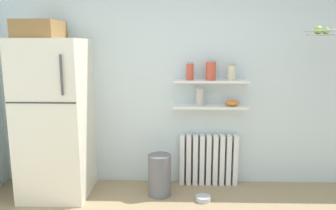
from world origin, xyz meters
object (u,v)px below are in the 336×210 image
refrigerator (55,115)px  vase (200,97)px  trash_bin (160,175)px  storage_jar_2 (232,72)px  storage_jar_0 (190,71)px  pet_food_bowl (203,198)px  radiator (208,160)px  hanging_fruit_basket (321,31)px  shelf_bowl (232,103)px  storage_jar_1 (211,70)px

refrigerator → vase: refrigerator is taller
trash_bin → storage_jar_2: bearing=19.2°
storage_jar_0 → pet_food_bowl: bearing=-70.6°
radiator → pet_food_bowl: bearing=-101.7°
radiator → vase: (-0.12, -0.03, 0.78)m
radiator → hanging_fruit_basket: 1.90m
pet_food_bowl → trash_bin: bearing=164.8°
trash_bin → pet_food_bowl: size_ratio=2.74×
storage_jar_0 → vase: storage_jar_0 is taller
shelf_bowl → trash_bin: shelf_bowl is taller
refrigerator → shelf_bowl: (2.01, 0.25, 0.10)m
shelf_bowl → pet_food_bowl: size_ratio=0.93×
pet_food_bowl → hanging_fruit_basket: 2.14m
storage_jar_1 → trash_bin: storage_jar_1 is taller
storage_jar_0 → hanging_fruit_basket: 1.42m
pet_food_bowl → hanging_fruit_basket: (1.14, 0.02, 1.80)m
refrigerator → storage_jar_0: (1.52, 0.25, 0.47)m
storage_jar_2 → vase: bearing=180.0°
vase → hanging_fruit_basket: hanging_fruit_basket is taller
storage_jar_1 → storage_jar_2: (0.24, 0.00, -0.02)m
radiator → storage_jar_2: (0.24, -0.03, 1.07)m
storage_jar_1 → trash_bin: bearing=-153.8°
storage_jar_0 → vase: size_ratio=1.00×
storage_jar_1 → storage_jar_2: 0.24m
shelf_bowl → vase: bearing=180.0°
vase → pet_food_bowl: bearing=-86.6°
radiator → hanging_fruit_basket: (1.05, -0.42, 1.52)m
refrigerator → radiator: (1.76, 0.28, -0.61)m
vase → hanging_fruit_basket: 1.44m
storage_jar_2 → hanging_fruit_basket: hanging_fruit_basket is taller
radiator → trash_bin: 0.67m
radiator → hanging_fruit_basket: hanging_fruit_basket is taller
storage_jar_1 → storage_jar_2: size_ratio=1.20×
radiator → storage_jar_0: (-0.24, -0.03, 1.08)m
storage_jar_0 → storage_jar_2: (0.48, -0.00, -0.01)m
vase → storage_jar_1: bearing=-0.0°
hanging_fruit_basket → storage_jar_2: bearing=154.1°
storage_jar_0 → shelf_bowl: bearing=0.0°
storage_jar_2 → pet_food_bowl: 1.46m
trash_bin → vase: bearing=31.7°
trash_bin → hanging_fruit_basket: bearing=-3.8°
storage_jar_1 → shelf_bowl: bearing=0.0°
radiator → trash_bin: (-0.58, -0.32, -0.07)m
storage_jar_0 → trash_bin: (-0.34, -0.29, -1.16)m
pet_food_bowl → vase: bearing=93.4°
shelf_bowl → pet_food_bowl: 1.14m
vase → storage_jar_0: bearing=180.0°
vase → trash_bin: vase is taller
storage_jar_2 → hanging_fruit_basket: size_ratio=0.56×
radiator → hanging_fruit_basket: bearing=-22.0°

